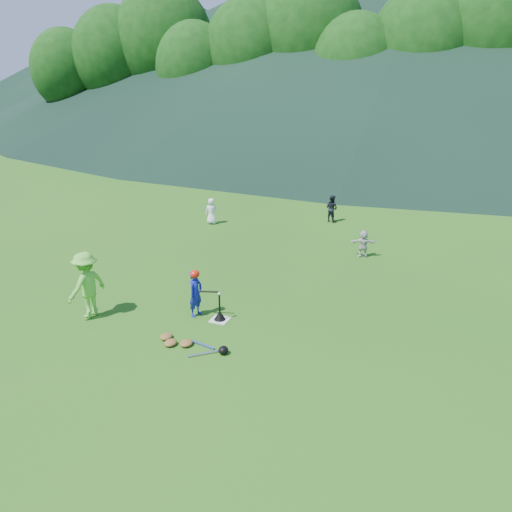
# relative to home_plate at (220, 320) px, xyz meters

# --- Properties ---
(ground) EXTENTS (120.00, 120.00, 0.00)m
(ground) POSITION_rel_home_plate_xyz_m (0.00, 0.00, -0.01)
(ground) COLOR #225A14
(ground) RESTS_ON ground
(home_plate) EXTENTS (0.45, 0.45, 0.02)m
(home_plate) POSITION_rel_home_plate_xyz_m (0.00, 0.00, 0.00)
(home_plate) COLOR silver
(home_plate) RESTS_ON ground
(baseball) EXTENTS (0.08, 0.08, 0.08)m
(baseball) POSITION_rel_home_plate_xyz_m (0.00, 0.00, 0.73)
(baseball) COLOR white
(baseball) RESTS_ON batting_tee
(batter_child) EXTENTS (0.37, 0.49, 1.23)m
(batter_child) POSITION_rel_home_plate_xyz_m (-0.69, 0.03, 0.61)
(batter_child) COLOR #161F9D
(batter_child) RESTS_ON ground
(adult_coach) EXTENTS (0.83, 1.22, 1.74)m
(adult_coach) POSITION_rel_home_plate_xyz_m (-3.24, -1.01, 0.86)
(adult_coach) COLOR #68D43E
(adult_coach) RESTS_ON ground
(fielder_a) EXTENTS (0.61, 0.49, 1.09)m
(fielder_a) POSITION_rel_home_plate_xyz_m (-4.12, 7.86, 0.54)
(fielder_a) COLOR white
(fielder_a) RESTS_ON ground
(fielder_b) EXTENTS (0.68, 0.62, 1.14)m
(fielder_b) POSITION_rel_home_plate_xyz_m (0.46, 10.07, 0.56)
(fielder_b) COLOR black
(fielder_b) RESTS_ON ground
(fielder_d) EXTENTS (0.92, 0.49, 0.95)m
(fielder_d) POSITION_rel_home_plate_xyz_m (2.52, 6.10, 0.47)
(fielder_d) COLOR silver
(fielder_d) RESTS_ON ground
(batting_tee) EXTENTS (0.30, 0.30, 0.68)m
(batting_tee) POSITION_rel_home_plate_xyz_m (0.00, 0.00, 0.12)
(batting_tee) COLOR black
(batting_tee) RESTS_ON home_plate
(batter_gear) EXTENTS (0.73, 0.26, 0.59)m
(batter_gear) POSITION_rel_home_plate_xyz_m (-0.66, 0.04, 1.11)
(batter_gear) COLOR red
(batter_gear) RESTS_ON ground
(equipment_pile) EXTENTS (1.80, 0.75, 0.19)m
(equipment_pile) POSITION_rel_home_plate_xyz_m (-0.17, -1.45, 0.06)
(equipment_pile) COLOR olive
(equipment_pile) RESTS_ON ground
(outfield_fence) EXTENTS (70.07, 0.08, 1.33)m
(outfield_fence) POSITION_rel_home_plate_xyz_m (0.00, 28.00, 0.69)
(outfield_fence) COLOR gray
(outfield_fence) RESTS_ON ground
(tree_line) EXTENTS (70.04, 11.40, 14.82)m
(tree_line) POSITION_rel_home_plate_xyz_m (0.20, 33.83, 8.20)
(tree_line) COLOR #382314
(tree_line) RESTS_ON ground
(distant_hills) EXTENTS (155.00, 140.00, 32.00)m
(distant_hills) POSITION_rel_home_plate_xyz_m (-7.63, 81.81, 14.97)
(distant_hills) COLOR black
(distant_hills) RESTS_ON ground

